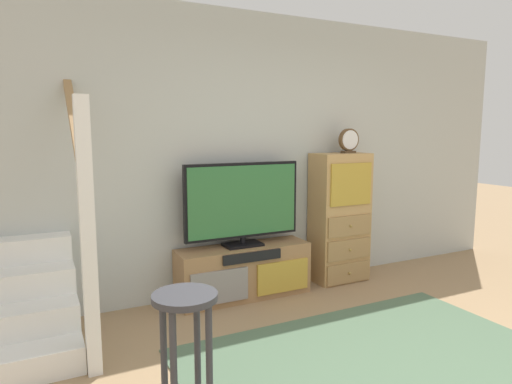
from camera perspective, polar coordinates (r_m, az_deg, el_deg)
name	(u,v)px	position (r m, az deg, el deg)	size (l,w,h in m)	color
back_wall	(260,154)	(4.47, 0.46, 4.89)	(6.40, 0.12, 2.70)	#B2B7B2
area_rug	(384,367)	(3.33, 16.09, -20.73)	(2.60, 1.80, 0.01)	#4C664C
media_console	(244,272)	(4.31, -1.54, -10.16)	(1.29, 0.38, 0.50)	#997047
television	(243,202)	(4.17, -1.72, -1.32)	(1.14, 0.22, 0.79)	black
side_cabinet	(340,218)	(4.77, 10.65, -3.25)	(0.58, 0.38, 1.35)	tan
desk_clock	(349,141)	(4.72, 11.79, 6.42)	(0.23, 0.08, 0.25)	#4C3823
staircase	(12,292)	(3.93, -28.73, -11.12)	(1.00, 1.36, 2.20)	white
bar_stool_near	(186,330)	(2.44, -9.00, -17.09)	(0.34, 0.34, 0.76)	#333338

